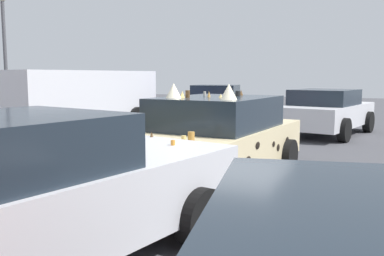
{
  "coord_description": "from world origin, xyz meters",
  "views": [
    {
      "loc": [
        -6.42,
        -2.42,
        1.76
      ],
      "look_at": [
        0.0,
        0.3,
        0.9
      ],
      "focal_mm": 39.72,
      "sensor_mm": 36.0,
      "label": 1
    }
  ],
  "objects_px": {
    "parked_sedan_near_left": "(25,196)",
    "parked_sedan_behind_left": "(326,112)",
    "lot_lamp_post": "(5,47)",
    "art_car_decorated": "(211,140)",
    "parked_sedan_far_right": "(214,104)",
    "parked_van_far_left": "(80,97)"
  },
  "relations": [
    {
      "from": "art_car_decorated",
      "to": "parked_sedan_far_right",
      "type": "relative_size",
      "value": 1.14
    },
    {
      "from": "parked_sedan_behind_left",
      "to": "art_car_decorated",
      "type": "bearing_deg",
      "value": -176.65
    },
    {
      "from": "parked_sedan_near_left",
      "to": "lot_lamp_post",
      "type": "xyz_separation_m",
      "value": [
        8.36,
        8.95,
        2.02
      ]
    },
    {
      "from": "art_car_decorated",
      "to": "parked_sedan_far_right",
      "type": "distance_m",
      "value": 8.89
    },
    {
      "from": "parked_sedan_behind_left",
      "to": "parked_sedan_far_right",
      "type": "bearing_deg",
      "value": 81.87
    },
    {
      "from": "art_car_decorated",
      "to": "parked_sedan_behind_left",
      "type": "bearing_deg",
      "value": 176.51
    },
    {
      "from": "parked_sedan_far_right",
      "to": "parked_sedan_near_left",
      "type": "relative_size",
      "value": 0.9
    },
    {
      "from": "parked_sedan_near_left",
      "to": "parked_sedan_behind_left",
      "type": "distance_m",
      "value": 10.61
    },
    {
      "from": "lot_lamp_post",
      "to": "art_car_decorated",
      "type": "bearing_deg",
      "value": -116.43
    },
    {
      "from": "parked_sedan_far_right",
      "to": "parked_sedan_near_left",
      "type": "xyz_separation_m",
      "value": [
        -12.12,
        -2.65,
        0.02
      ]
    },
    {
      "from": "parked_sedan_near_left",
      "to": "parked_sedan_behind_left",
      "type": "relative_size",
      "value": 1.05
    },
    {
      "from": "lot_lamp_post",
      "to": "parked_sedan_behind_left",
      "type": "bearing_deg",
      "value": -78.42
    },
    {
      "from": "parked_sedan_behind_left",
      "to": "lot_lamp_post",
      "type": "xyz_separation_m",
      "value": [
        -2.14,
        10.45,
        2.04
      ]
    },
    {
      "from": "parked_van_far_left",
      "to": "lot_lamp_post",
      "type": "bearing_deg",
      "value": 104.48
    },
    {
      "from": "parked_van_far_left",
      "to": "parked_sedan_behind_left",
      "type": "distance_m",
      "value": 7.7
    },
    {
      "from": "parked_sedan_far_right",
      "to": "parked_sedan_near_left",
      "type": "height_order",
      "value": "parked_sedan_near_left"
    },
    {
      "from": "parked_van_far_left",
      "to": "parked_sedan_far_right",
      "type": "distance_m",
      "value": 4.94
    },
    {
      "from": "parked_sedan_near_left",
      "to": "lot_lamp_post",
      "type": "relative_size",
      "value": 1.01
    },
    {
      "from": "art_car_decorated",
      "to": "parked_van_far_left",
      "type": "bearing_deg",
      "value": -120.62
    },
    {
      "from": "parked_van_far_left",
      "to": "parked_sedan_behind_left",
      "type": "bearing_deg",
      "value": -61.11
    },
    {
      "from": "parked_sedan_far_right",
      "to": "parked_van_far_left",
      "type": "bearing_deg",
      "value": -49.43
    },
    {
      "from": "parked_sedan_far_right",
      "to": "parked_sedan_behind_left",
      "type": "xyz_separation_m",
      "value": [
        -1.61,
        -4.15,
        -0.0
      ]
    }
  ]
}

